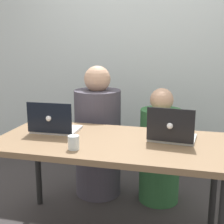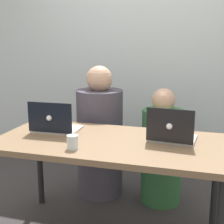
{
  "view_description": "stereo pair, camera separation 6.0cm",
  "coord_description": "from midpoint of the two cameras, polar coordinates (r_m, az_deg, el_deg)",
  "views": [
    {
      "loc": [
        0.52,
        -1.97,
        1.42
      ],
      "look_at": [
        0.0,
        0.08,
        0.94
      ],
      "focal_mm": 50.0,
      "sensor_mm": 36.0,
      "label": 1
    },
    {
      "loc": [
        0.58,
        -1.95,
        1.42
      ],
      "look_at": [
        0.0,
        0.08,
        0.94
      ],
      "focal_mm": 50.0,
      "sensor_mm": 36.0,
      "label": 2
    }
  ],
  "objects": [
    {
      "name": "laptop_back_left",
      "position": [
        2.35,
        -9.66,
        -2.36
      ],
      "size": [
        0.34,
        0.28,
        0.24
      ],
      "rotation": [
        0.0,
        0.0,
        3.17
      ],
      "color": "silver",
      "rests_on": "desk"
    },
    {
      "name": "person_on_right",
      "position": [
        2.81,
        9.68,
        -7.33
      ],
      "size": [
        0.4,
        0.4,
        1.03
      ],
      "rotation": [
        0.0,
        0.0,
        3.26
      ],
      "color": "#2E6437",
      "rests_on": "ground"
    },
    {
      "name": "water_glass_left",
      "position": [
        1.97,
        -6.36,
        -5.67
      ],
      "size": [
        0.07,
        0.07,
        0.09
      ],
      "color": "silver",
      "rests_on": "desk"
    },
    {
      "name": "person_on_left",
      "position": [
        2.9,
        -1.63,
        -4.89
      ],
      "size": [
        0.43,
        0.43,
        1.21
      ],
      "rotation": [
        0.0,
        0.0,
        3.12
      ],
      "color": "#44404C",
      "rests_on": "ground"
    },
    {
      "name": "laptop_back_right",
      "position": [
        2.14,
        11.64,
        -3.95
      ],
      "size": [
        0.33,
        0.3,
        0.24
      ],
      "rotation": [
        0.0,
        0.0,
        3.05
      ],
      "color": "#B2B6B6",
      "rests_on": "desk"
    },
    {
      "name": "back_wall",
      "position": [
        3.51,
        7.0,
        9.69
      ],
      "size": [
        4.5,
        0.1,
        2.46
      ],
      "primitive_type": "cube",
      "color": "silver",
      "rests_on": "ground"
    },
    {
      "name": "desk",
      "position": [
        2.16,
        0.23,
        -6.89
      ],
      "size": [
        1.56,
        0.77,
        0.76
      ],
      "color": "#7E6144",
      "rests_on": "ground"
    }
  ]
}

